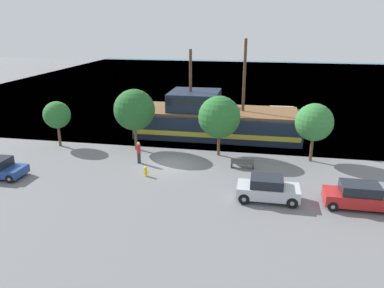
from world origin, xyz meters
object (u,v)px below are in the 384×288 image
Objects in this scene: parked_car_curb_mid at (361,196)px; bench_promenade_east at (242,163)px; parked_car_curb_front at (268,189)px; pirate_ship at (216,120)px; fire_hydrant at (146,171)px; moored_boat_dockside at (285,116)px; pedestrian_walking_near at (139,152)px.

bench_promenade_east is at bearing 145.76° from parked_car_curb_mid.
parked_car_curb_mid is at bearing -34.24° from bench_promenade_east.
parked_car_curb_front is 0.90× the size of parked_car_curb_mid.
pirate_ship is 9.78× the size of bench_promenade_east.
fire_hydrant is 0.43× the size of bench_promenade_east.
pirate_ship is 22.51× the size of fire_hydrant.
bench_promenade_east is at bearing -70.01° from pirate_ship.
pedestrian_walking_near is at bearing -127.35° from moored_boat_dockside.
parked_car_curb_front reaches higher than parked_car_curb_mid.
moored_boat_dockside is at bearing 75.88° from bench_promenade_east.
pedestrian_walking_near is (-15.66, 4.68, 0.15)m from parked_car_curb_mid.
parked_car_curb_front reaches higher than fire_hydrant.
fire_hydrant is 7.45m from bench_promenade_east.
parked_car_curb_mid reaches higher than fire_hydrant.
pedestrian_walking_near is (-8.21, -0.38, 0.47)m from bench_promenade_east.
fire_hydrant is 2.81m from pedestrian_walking_near.
moored_boat_dockside is 20.86m from parked_car_curb_mid.
pirate_ship is 12.05m from fire_hydrant.
parked_car_curb_front reaches higher than bench_promenade_east.
moored_boat_dockside is 20.72m from parked_car_curb_front.
fire_hydrant is (-10.80, -18.30, -0.16)m from moored_boat_dockside.
pedestrian_walking_near reaches higher than bench_promenade_east.
parked_car_curb_mid is (5.56, 0.06, -0.02)m from parked_car_curb_front.
moored_boat_dockside is 3.73× the size of pedestrian_walking_near.
bench_promenade_east is at bearing 110.16° from parked_car_curb_front.
fire_hydrant is at bearing -61.57° from pedestrian_walking_near.
parked_car_curb_mid is 16.34m from pedestrian_walking_near.
pirate_ship is at bearing 127.76° from parked_car_curb_mid.
moored_boat_dockside is 1.71× the size of parked_car_curb_front.
moored_boat_dockside is 19.97m from pedestrian_walking_near.
pedestrian_walking_near is at bearing -177.35° from bench_promenade_east.
parked_car_curb_front is at bearing -179.39° from parked_car_curb_mid.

